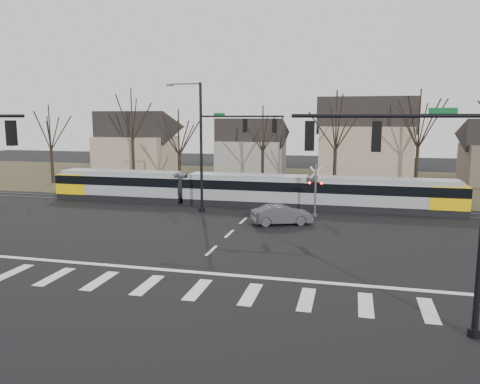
# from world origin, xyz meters

# --- Properties ---
(ground) EXTENTS (140.00, 140.00, 0.00)m
(ground) POSITION_xyz_m (0.00, 0.00, 0.00)
(ground) COLOR black
(grass_verge) EXTENTS (140.00, 28.00, 0.01)m
(grass_verge) POSITION_xyz_m (0.00, 32.00, 0.01)
(grass_verge) COLOR #38331E
(grass_verge) RESTS_ON ground
(crosswalk) EXTENTS (27.00, 2.60, 0.01)m
(crosswalk) POSITION_xyz_m (0.00, -4.00, 0.01)
(crosswalk) COLOR silver
(crosswalk) RESTS_ON ground
(stop_line) EXTENTS (28.00, 0.35, 0.01)m
(stop_line) POSITION_xyz_m (0.00, -1.80, 0.01)
(stop_line) COLOR silver
(stop_line) RESTS_ON ground
(lane_dashes) EXTENTS (0.18, 30.00, 0.01)m
(lane_dashes) POSITION_xyz_m (0.00, 16.00, 0.01)
(lane_dashes) COLOR silver
(lane_dashes) RESTS_ON ground
(rail_pair) EXTENTS (90.00, 1.52, 0.06)m
(rail_pair) POSITION_xyz_m (0.00, 15.80, 0.03)
(rail_pair) COLOR #59595E
(rail_pair) RESTS_ON ground
(tram) EXTENTS (35.32, 2.62, 2.68)m
(tram) POSITION_xyz_m (-1.15, 16.00, 1.46)
(tram) COLOR gray
(tram) RESTS_ON ground
(sedan) EXTENTS (4.49, 5.32, 1.41)m
(sedan) POSITION_xyz_m (2.92, 9.51, 0.70)
(sedan) COLOR #44444A
(sedan) RESTS_ON ground
(signal_pole_near_right) EXTENTS (6.72, 0.44, 8.00)m
(signal_pole_near_right) POSITION_xyz_m (10.11, -6.00, 5.17)
(signal_pole_near_right) COLOR black
(signal_pole_near_right) RESTS_ON ground
(signal_pole_far) EXTENTS (9.28, 0.44, 10.20)m
(signal_pole_far) POSITION_xyz_m (-2.41, 12.50, 5.70)
(signal_pole_far) COLOR black
(signal_pole_far) RESTS_ON ground
(rail_crossing_signal) EXTENTS (1.08, 0.36, 4.00)m
(rail_crossing_signal) POSITION_xyz_m (5.00, 12.79, 1.89)
(rail_crossing_signal) COLOR #59595B
(rail_crossing_signal) RESTS_ON ground
(tree_row) EXTENTS (59.20, 7.20, 10.00)m
(tree_row) POSITION_xyz_m (2.00, 26.00, 5.00)
(tree_row) COLOR black
(tree_row) RESTS_ON ground
(house_a) EXTENTS (9.72, 8.64, 8.60)m
(house_a) POSITION_xyz_m (-20.00, 34.00, 4.46)
(house_a) COLOR gray
(house_a) RESTS_ON ground
(house_b) EXTENTS (8.64, 7.56, 7.65)m
(house_b) POSITION_xyz_m (-5.00, 36.00, 3.97)
(house_b) COLOR gray
(house_b) RESTS_ON ground
(house_c) EXTENTS (10.80, 8.64, 10.10)m
(house_c) POSITION_xyz_m (9.00, 33.00, 5.23)
(house_c) COLOR gray
(house_c) RESTS_ON ground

